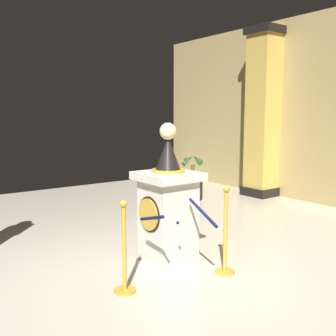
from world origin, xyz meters
TOP-DOWN VIEW (x-y plane):
  - ground_plane at (0.00, 0.00)m, footprint 11.97×11.97m
  - pedestal_clock at (-0.16, 0.45)m, footprint 0.72×0.72m
  - stanchion_near at (0.32, -0.48)m, footprint 0.24×0.24m
  - stanchion_far at (0.60, 0.76)m, footprint 0.24×0.24m
  - velvet_rope at (0.46, 0.14)m, footprint 0.77×0.79m
  - column_left at (-2.21, 4.74)m, footprint 0.73×0.73m
  - potted_palm_left at (-2.83, 3.14)m, footprint 0.66×0.63m

SIDE VIEW (x-z plane):
  - ground_plane at x=0.00m, z-range 0.00..0.00m
  - potted_palm_left at x=-2.83m, z-range -0.21..0.83m
  - stanchion_near at x=0.32m, z-range -0.15..0.87m
  - stanchion_far at x=0.60m, z-range -0.16..0.92m
  - pedestal_clock at x=-0.16m, z-range -0.19..1.62m
  - velvet_rope at x=0.46m, z-range 0.68..0.90m
  - column_left at x=-2.21m, z-range -0.01..3.86m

